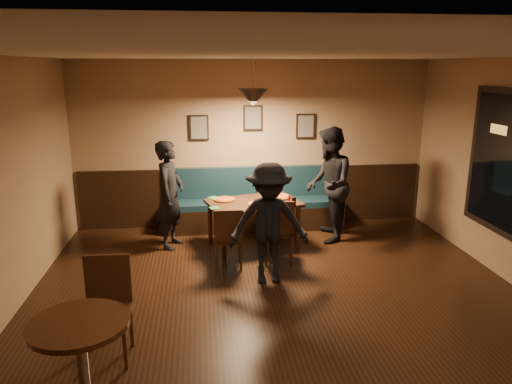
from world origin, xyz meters
TOP-DOWN VIEW (x-y plane):
  - floor at (0.00, 0.00)m, footprint 7.00×7.00m
  - ceiling at (0.00, 0.00)m, footprint 7.00×7.00m
  - wall_back at (0.00, 3.50)m, footprint 6.00×0.00m
  - wainscot at (0.00, 3.47)m, footprint 5.88×0.06m
  - booth_bench at (0.00, 3.20)m, footprint 3.00×0.60m
  - picture_left at (-0.90, 3.47)m, footprint 0.32×0.04m
  - picture_center at (0.00, 3.47)m, footprint 0.32×0.04m
  - picture_right at (0.90, 3.47)m, footprint 0.32×0.04m
  - pendant_lamp at (-0.12, 2.36)m, footprint 0.44×0.44m
  - dining_table at (-0.12, 2.36)m, footprint 1.50×1.17m
  - chair_near_left at (-0.54, 1.63)m, footprint 0.39×0.39m
  - chair_near_right at (0.17, 1.74)m, footprint 0.47×0.47m
  - diner_left at (-1.36, 2.49)m, footprint 0.54×0.68m
  - diner_right at (1.08, 2.52)m, footprint 0.84×0.99m
  - diner_front at (-0.06, 1.10)m, footprint 1.00×0.58m
  - pizza_a at (-0.55, 2.47)m, footprint 0.38×0.38m
  - pizza_b at (-0.04, 2.16)m, footprint 0.39×0.39m
  - pizza_c at (0.30, 2.52)m, footprint 0.47×0.47m
  - soda_glass at (0.44, 2.05)m, footprint 0.07×0.07m
  - tabasco_bottle at (0.42, 2.28)m, footprint 0.03×0.03m
  - napkin_a at (-0.71, 2.64)m, footprint 0.20×0.20m
  - napkin_b at (-0.71, 2.08)m, footprint 0.17×0.17m
  - cutlery_set at (-0.13, 2.01)m, footprint 0.18×0.03m
  - cafe_table at (-1.84, -1.16)m, footprint 0.90×0.90m
  - cafe_chair_far at (-1.79, -0.43)m, footprint 0.44×0.44m

SIDE VIEW (x-z plane):
  - floor at x=0.00m, z-range 0.00..0.00m
  - dining_table at x=-0.12m, z-range 0.00..0.71m
  - cafe_table at x=-1.84m, z-range 0.00..0.81m
  - chair_near_left at x=-0.54m, z-range 0.00..0.86m
  - chair_near_right at x=0.17m, z-range 0.00..0.93m
  - cafe_chair_far at x=-1.79m, z-range 0.00..0.98m
  - wainscot at x=0.00m, z-range 0.00..1.00m
  - booth_bench at x=0.00m, z-range 0.00..1.00m
  - cutlery_set at x=-0.13m, z-range 0.71..0.71m
  - napkin_b at x=-0.71m, z-range 0.71..0.72m
  - napkin_a at x=-0.71m, z-range 0.71..0.72m
  - pizza_a at x=-0.55m, z-range 0.71..0.75m
  - pizza_b at x=-0.04m, z-range 0.71..0.75m
  - pizza_c at x=0.30m, z-range 0.71..0.75m
  - tabasco_bottle at x=0.42m, z-range 0.71..0.83m
  - diner_front at x=-0.06m, z-range 0.00..1.55m
  - soda_glass at x=0.44m, z-range 0.71..0.85m
  - diner_left at x=-1.36m, z-range 0.00..1.64m
  - diner_right at x=1.08m, z-range 0.00..1.80m
  - wall_back at x=0.00m, z-range -1.60..4.40m
  - picture_left at x=-0.90m, z-range 1.49..1.91m
  - picture_right at x=0.90m, z-range 1.49..1.91m
  - picture_center at x=0.00m, z-range 1.64..2.06m
  - pendant_lamp at x=-0.12m, z-range 2.12..2.38m
  - ceiling at x=0.00m, z-range 2.80..2.80m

